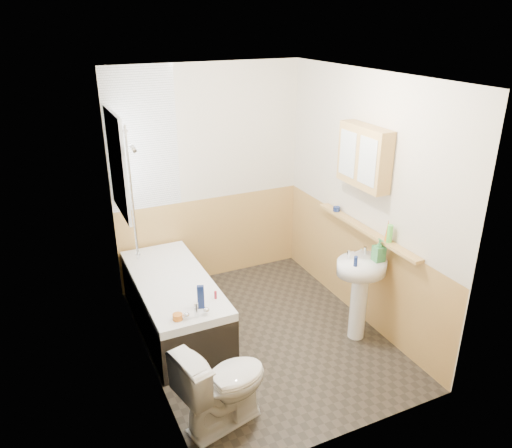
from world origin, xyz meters
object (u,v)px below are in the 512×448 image
object	(u,v)px
toilet	(223,385)
bathtub	(174,302)
sink	(360,283)
medicine_cabinet	(364,157)
pine_shelf	(366,230)

from	to	relation	value
toilet	bathtub	bearing A→B (deg)	-14.79
sink	medicine_cabinet	xyz separation A→B (m)	(0.17, 0.33, 1.13)
toilet	sink	bearing A→B (deg)	-86.25
pine_shelf	medicine_cabinet	bearing A→B (deg)	107.85
medicine_cabinet	bathtub	bearing A→B (deg)	161.52
medicine_cabinet	sink	bearing A→B (deg)	-117.33
bathtub	toilet	world-z (taller)	toilet
medicine_cabinet	toilet	bearing A→B (deg)	-154.84
bathtub	medicine_cabinet	size ratio (longest dim) A/B	2.60
toilet	pine_shelf	bearing A→B (deg)	-81.07
sink	medicine_cabinet	distance (m)	1.19
bathtub	toilet	xyz separation A→B (m)	(-0.03, -1.41, 0.07)
pine_shelf	sink	bearing A→B (deg)	-129.05
bathtub	sink	size ratio (longest dim) A/B	1.75
sink	pine_shelf	bearing A→B (deg)	36.78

